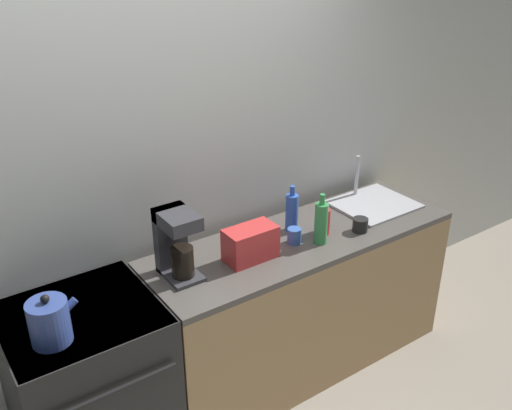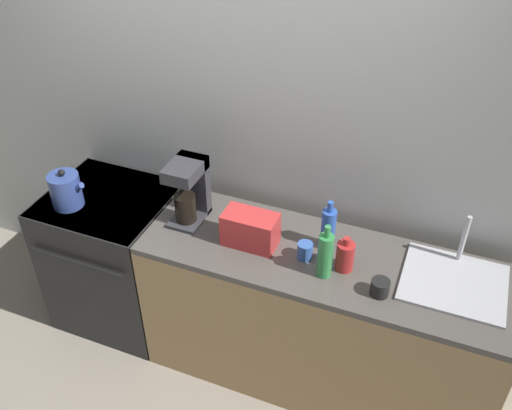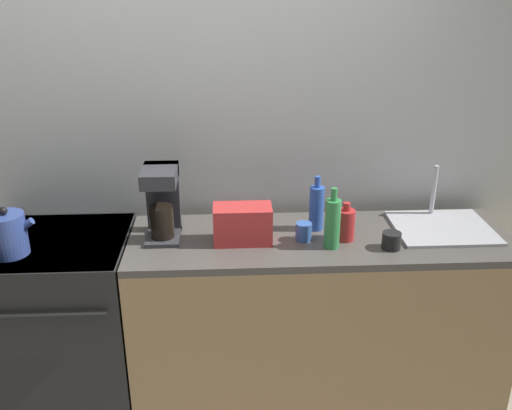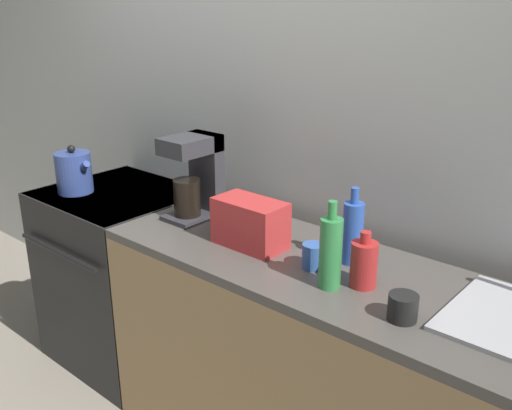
# 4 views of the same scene
# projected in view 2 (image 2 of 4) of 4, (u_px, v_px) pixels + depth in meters

# --- Properties ---
(ground_plane) EXTENTS (12.00, 12.00, 0.00)m
(ground_plane) POSITION_uv_depth(u_px,v_px,m) (190.00, 375.00, 3.38)
(ground_plane) COLOR gray
(wall_back) EXTENTS (8.00, 0.05, 2.60)m
(wall_back) POSITION_uv_depth(u_px,v_px,m) (233.00, 128.00, 3.12)
(wall_back) COLOR silver
(wall_back) RESTS_ON ground_plane
(stove) EXTENTS (0.71, 0.69, 0.91)m
(stove) POSITION_uv_depth(u_px,v_px,m) (117.00, 256.00, 3.53)
(stove) COLOR black
(stove) RESTS_ON ground_plane
(counter_block) EXTENTS (1.89, 0.61, 0.91)m
(counter_block) POSITION_uv_depth(u_px,v_px,m) (318.00, 319.00, 3.13)
(counter_block) COLOR tan
(counter_block) RESTS_ON ground_plane
(kettle) EXTENTS (0.22, 0.17, 0.24)m
(kettle) POSITION_uv_depth(u_px,v_px,m) (66.00, 190.00, 3.15)
(kettle) COLOR #33478C
(kettle) RESTS_ON stove
(toaster) EXTENTS (0.28, 0.15, 0.18)m
(toaster) POSITION_uv_depth(u_px,v_px,m) (250.00, 229.00, 2.89)
(toaster) COLOR red
(toaster) RESTS_ON counter_block
(coffee_maker) EXTENTS (0.16, 0.24, 0.36)m
(coffee_maker) POSITION_uv_depth(u_px,v_px,m) (189.00, 188.00, 3.02)
(coffee_maker) COLOR #333338
(coffee_maker) RESTS_ON counter_block
(sink_tray) EXTENTS (0.48, 0.42, 0.28)m
(sink_tray) POSITION_uv_depth(u_px,v_px,m) (454.00, 280.00, 2.71)
(sink_tray) COLOR #B7B7BC
(sink_tray) RESTS_ON counter_block
(bottle_green) EXTENTS (0.07, 0.07, 0.30)m
(bottle_green) POSITION_uv_depth(u_px,v_px,m) (325.00, 255.00, 2.69)
(bottle_green) COLOR #338C47
(bottle_green) RESTS_ON counter_block
(bottle_red) EXTENTS (0.09, 0.09, 0.19)m
(bottle_red) POSITION_uv_depth(u_px,v_px,m) (345.00, 256.00, 2.75)
(bottle_red) COLOR #B72828
(bottle_red) RESTS_ON counter_block
(bottle_blue) EXTENTS (0.07, 0.07, 0.28)m
(bottle_blue) POSITION_uv_depth(u_px,v_px,m) (328.00, 228.00, 2.86)
(bottle_blue) COLOR #2D56B7
(bottle_blue) RESTS_ON counter_block
(cup_blue) EXTENTS (0.08, 0.08, 0.09)m
(cup_blue) POSITION_uv_depth(u_px,v_px,m) (305.00, 251.00, 2.83)
(cup_blue) COLOR #3860B2
(cup_blue) RESTS_ON counter_block
(cup_black) EXTENTS (0.09, 0.09, 0.08)m
(cup_black) POSITION_uv_depth(u_px,v_px,m) (380.00, 288.00, 2.63)
(cup_black) COLOR black
(cup_black) RESTS_ON counter_block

